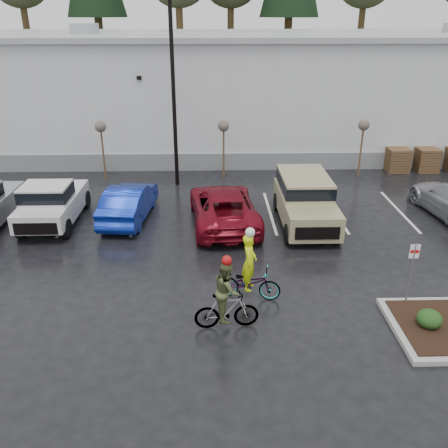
{
  "coord_description": "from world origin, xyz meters",
  "views": [
    {
      "loc": [
        -2.14,
        -12.04,
        8.35
      ],
      "look_at": [
        -1.72,
        3.79,
        1.3
      ],
      "focal_mm": 38.0,
      "sensor_mm": 36.0,
      "label": 1
    }
  ],
  "objects_px": {
    "cyclist_hivis": "(249,277)",
    "pallet_stack_a": "(397,160)",
    "car_blue": "(129,202)",
    "pickup_white": "(55,199)",
    "lamppost": "(173,74)",
    "suv_tan": "(306,202)",
    "fire_lane_sign": "(412,268)",
    "sapling_east": "(363,128)",
    "sapling_mid": "(224,129)",
    "pallet_stack_b": "(426,160)",
    "sapling_west": "(101,130)",
    "car_red": "(223,206)",
    "cyclist_olive": "(227,302)"
  },
  "relations": [
    {
      "from": "suv_tan",
      "to": "sapling_west",
      "type": "bearing_deg",
      "value": 146.86
    },
    {
      "from": "sapling_west",
      "to": "car_blue",
      "type": "relative_size",
      "value": 0.68
    },
    {
      "from": "sapling_mid",
      "to": "pallet_stack_b",
      "type": "relative_size",
      "value": 2.37
    },
    {
      "from": "pallet_stack_b",
      "to": "cyclist_olive",
      "type": "relative_size",
      "value": 0.58
    },
    {
      "from": "sapling_east",
      "to": "fire_lane_sign",
      "type": "bearing_deg",
      "value": -99.75
    },
    {
      "from": "sapling_mid",
      "to": "fire_lane_sign",
      "type": "height_order",
      "value": "sapling_mid"
    },
    {
      "from": "car_blue",
      "to": "suv_tan",
      "type": "height_order",
      "value": "suv_tan"
    },
    {
      "from": "cyclist_hivis",
      "to": "pallet_stack_b",
      "type": "bearing_deg",
      "value": -28.54
    },
    {
      "from": "pickup_white",
      "to": "cyclist_hivis",
      "type": "distance_m",
      "value": 10.26
    },
    {
      "from": "cyclist_olive",
      "to": "suv_tan",
      "type": "bearing_deg",
      "value": -30.9
    },
    {
      "from": "lamppost",
      "to": "sapling_east",
      "type": "bearing_deg",
      "value": 5.71
    },
    {
      "from": "lamppost",
      "to": "suv_tan",
      "type": "bearing_deg",
      "value": -42.91
    },
    {
      "from": "lamppost",
      "to": "sapling_west",
      "type": "bearing_deg",
      "value": 165.96
    },
    {
      "from": "sapling_east",
      "to": "car_blue",
      "type": "relative_size",
      "value": 0.68
    },
    {
      "from": "lamppost",
      "to": "sapling_west",
      "type": "relative_size",
      "value": 2.88
    },
    {
      "from": "sapling_east",
      "to": "car_red",
      "type": "distance_m",
      "value": 10.06
    },
    {
      "from": "sapling_west",
      "to": "sapling_east",
      "type": "distance_m",
      "value": 14.0
    },
    {
      "from": "sapling_east",
      "to": "cyclist_hivis",
      "type": "height_order",
      "value": "sapling_east"
    },
    {
      "from": "pickup_white",
      "to": "car_red",
      "type": "bearing_deg",
      "value": -4.37
    },
    {
      "from": "pickup_white",
      "to": "car_red",
      "type": "height_order",
      "value": "pickup_white"
    },
    {
      "from": "sapling_east",
      "to": "suv_tan",
      "type": "xyz_separation_m",
      "value": [
        -4.18,
        -6.41,
        -1.7
      ]
    },
    {
      "from": "sapling_west",
      "to": "sapling_mid",
      "type": "xyz_separation_m",
      "value": [
        6.5,
        0.0,
        0.0
      ]
    },
    {
      "from": "sapling_east",
      "to": "car_red",
      "type": "height_order",
      "value": "sapling_east"
    },
    {
      "from": "pallet_stack_a",
      "to": "cyclist_olive",
      "type": "height_order",
      "value": "cyclist_olive"
    },
    {
      "from": "pickup_white",
      "to": "car_blue",
      "type": "xyz_separation_m",
      "value": [
        3.17,
        0.13,
        -0.2
      ]
    },
    {
      "from": "pallet_stack_a",
      "to": "pallet_stack_b",
      "type": "bearing_deg",
      "value": 0.0
    },
    {
      "from": "lamppost",
      "to": "car_red",
      "type": "relative_size",
      "value": 1.61
    },
    {
      "from": "pallet_stack_a",
      "to": "pickup_white",
      "type": "xyz_separation_m",
      "value": [
        -17.48,
        -6.66,
        0.3
      ]
    },
    {
      "from": "fire_lane_sign",
      "to": "cyclist_hivis",
      "type": "xyz_separation_m",
      "value": [
        -4.81,
        0.69,
        -0.65
      ]
    },
    {
      "from": "pallet_stack_a",
      "to": "car_blue",
      "type": "bearing_deg",
      "value": -155.47
    },
    {
      "from": "fire_lane_sign",
      "to": "car_blue",
      "type": "relative_size",
      "value": 0.47
    },
    {
      "from": "fire_lane_sign",
      "to": "car_blue",
      "type": "distance_m",
      "value": 12.07
    },
    {
      "from": "lamppost",
      "to": "suv_tan",
      "type": "height_order",
      "value": "lamppost"
    },
    {
      "from": "cyclist_hivis",
      "to": "pallet_stack_a",
      "type": "bearing_deg",
      "value": -23.97
    },
    {
      "from": "pallet_stack_a",
      "to": "fire_lane_sign",
      "type": "height_order",
      "value": "fire_lane_sign"
    },
    {
      "from": "sapling_mid",
      "to": "suv_tan",
      "type": "distance_m",
      "value": 7.42
    },
    {
      "from": "pickup_white",
      "to": "cyclist_olive",
      "type": "xyz_separation_m",
      "value": [
        7.22,
        -8.01,
        -0.13
      ]
    },
    {
      "from": "pickup_white",
      "to": "cyclist_olive",
      "type": "height_order",
      "value": "cyclist_olive"
    },
    {
      "from": "cyclist_hivis",
      "to": "car_blue",
      "type": "bearing_deg",
      "value": 48.11
    },
    {
      "from": "sapling_west",
      "to": "cyclist_olive",
      "type": "distance_m",
      "value": 15.14
    },
    {
      "from": "cyclist_hivis",
      "to": "cyclist_olive",
      "type": "bearing_deg",
      "value": 166.2
    },
    {
      "from": "sapling_west",
      "to": "pallet_stack_b",
      "type": "distance_m",
      "value": 18.34
    },
    {
      "from": "sapling_west",
      "to": "pallet_stack_a",
      "type": "xyz_separation_m",
      "value": [
        16.5,
        1.0,
        -2.05
      ]
    },
    {
      "from": "lamppost",
      "to": "sapling_mid",
      "type": "relative_size",
      "value": 2.88
    },
    {
      "from": "sapling_west",
      "to": "car_red",
      "type": "relative_size",
      "value": 0.56
    },
    {
      "from": "lamppost",
      "to": "car_blue",
      "type": "relative_size",
      "value": 1.96
    },
    {
      "from": "sapling_east",
      "to": "fire_lane_sign",
      "type": "xyz_separation_m",
      "value": [
        -2.2,
        -12.8,
        -1.32
      ]
    },
    {
      "from": "sapling_mid",
      "to": "cyclist_olive",
      "type": "bearing_deg",
      "value": -91.11
    },
    {
      "from": "sapling_west",
      "to": "pallet_stack_b",
      "type": "bearing_deg",
      "value": 3.14
    },
    {
      "from": "sapling_west",
      "to": "suv_tan",
      "type": "distance_m",
      "value": 11.86
    }
  ]
}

